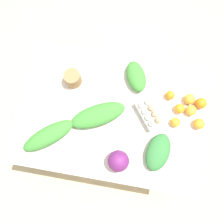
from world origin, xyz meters
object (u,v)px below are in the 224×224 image
Objects in this scene: egg_carton at (149,114)px; orange_6 at (170,95)px; paper_bag at (73,78)px; orange_1 at (176,122)px; greens_bunch_beet_tops at (158,152)px; cabbage_purple at (118,161)px; orange_5 at (191,110)px; greens_bunch_dandelion at (136,76)px; orange_3 at (190,99)px; greens_bunch_scallion at (49,135)px; orange_0 at (199,124)px; orange_2 at (180,109)px; greens_bunch_chard at (98,115)px; orange_4 at (201,103)px.

egg_carton is 0.21m from orange_6.
orange_1 is (0.78, -0.19, -0.02)m from paper_bag.
greens_bunch_beet_tops is 0.25m from orange_1.
egg_carton is 0.27m from greens_bunch_beet_tops.
orange_5 is (0.45, 0.44, -0.03)m from cabbage_purple.
cabbage_purple is at bearing -136.11° from orange_5.
greens_bunch_dandelion is 0.42m from orange_3.
orange_5 is at bearing 44.55° from orange_1.
egg_carton is at bearing -165.34° from orange_5.
greens_bunch_dandelion reaches higher than greens_bunch_scallion.
orange_6 is (-0.22, 0.18, -0.01)m from orange_0.
cabbage_purple is 2.02× the size of orange_2.
orange_6 is at bearing 141.46° from orange_0.
orange_5 is (0.02, -0.08, -0.00)m from orange_3.
orange_6 is (0.79, 0.44, -0.01)m from greens_bunch_scallion.
egg_carton is at bearing 110.52° from greens_bunch_beet_tops.
greens_bunch_dandelion is 3.29× the size of orange_5.
greens_bunch_beet_tops reaches higher than orange_5.
orange_0 reaches higher than orange_1.
greens_bunch_chard is 5.09× the size of orange_3.
greens_bunch_beet_tops is 0.42m from orange_6.
egg_carton is at bearing -63.63° from greens_bunch_dandelion.
orange_4 is at bearing 44.02° from cabbage_purple.
orange_6 is at bearing 28.87° from greens_bunch_scallion.
paper_bag reaches higher than orange_4.
orange_0 is at bearing 43.03° from greens_bunch_beet_tops.
greens_bunch_scallion is (-0.08, -0.44, -0.01)m from paper_bag.
greens_bunch_dandelion is (0.45, 0.10, -0.01)m from paper_bag.
cabbage_purple is 1.84× the size of orange_3.
orange_4 is at bearing 44.67° from orange_1.
orange_3 is (0.18, 0.41, -0.00)m from greens_bunch_beet_tops.
greens_bunch_scallion is at bearing -157.92° from orange_4.
greens_bunch_scallion is 1.01m from orange_5.
orange_5 is at bearing 13.00° from greens_bunch_chard.
greens_bunch_dandelion is at bearing 45.35° from greens_bunch_scallion.
greens_bunch_chard is 5.18× the size of orange_0.
orange_6 is (0.29, 0.53, -0.04)m from cabbage_purple.
orange_5 is (0.10, 0.10, 0.00)m from orange_1.
orange_1 is at bearing -114.15° from orange_3.
cabbage_purple is at bearing -92.71° from greens_bunch_dandelion.
cabbage_purple is at bearing -130.36° from orange_2.
cabbage_purple is 0.63m from orange_5.
orange_5 is 0.18m from orange_6.
egg_carton is 3.66× the size of orange_1.
orange_4 reaches higher than orange_5.
greens_bunch_chard is 5.29× the size of orange_5.
orange_2 is at bearing -6.26° from paper_bag.
orange_0 is (0.36, -0.01, -0.00)m from egg_carton.
greens_bunch_chard reaches higher than orange_3.
egg_carton is at bearing 22.35° from greens_bunch_scallion.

